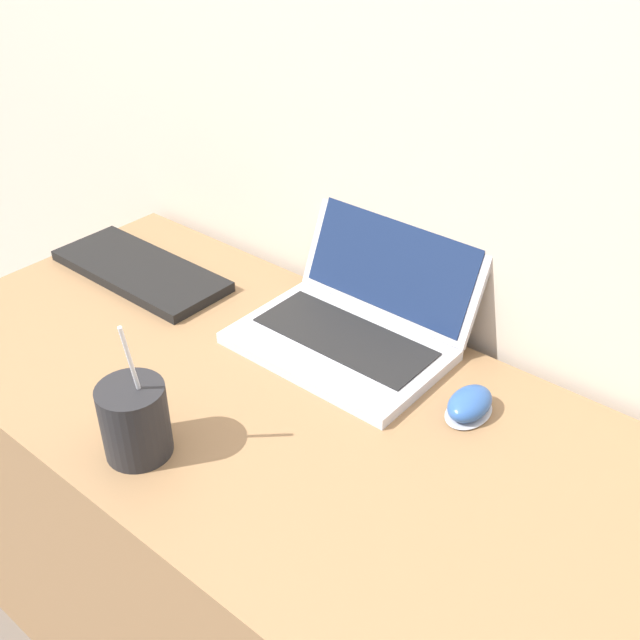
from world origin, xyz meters
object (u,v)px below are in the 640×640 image
at_px(computer_mouse, 470,405).
at_px(external_keyboard, 140,271).
at_px(drink_cup, 135,419).
at_px(laptop, 361,308).

xyz_separation_m(computer_mouse, external_keyboard, (-0.72, -0.05, -0.01)).
distance_m(computer_mouse, external_keyboard, 0.72).
bearing_deg(drink_cup, external_keyboard, 141.12).
bearing_deg(computer_mouse, drink_cup, -130.65).
relative_size(computer_mouse, external_keyboard, 0.25).
xyz_separation_m(laptop, drink_cup, (-0.07, -0.43, 0.00)).
xyz_separation_m(drink_cup, computer_mouse, (0.32, 0.37, -0.04)).
relative_size(laptop, external_keyboard, 0.93).
relative_size(drink_cup, external_keyboard, 0.60).
relative_size(drink_cup, computer_mouse, 2.44).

